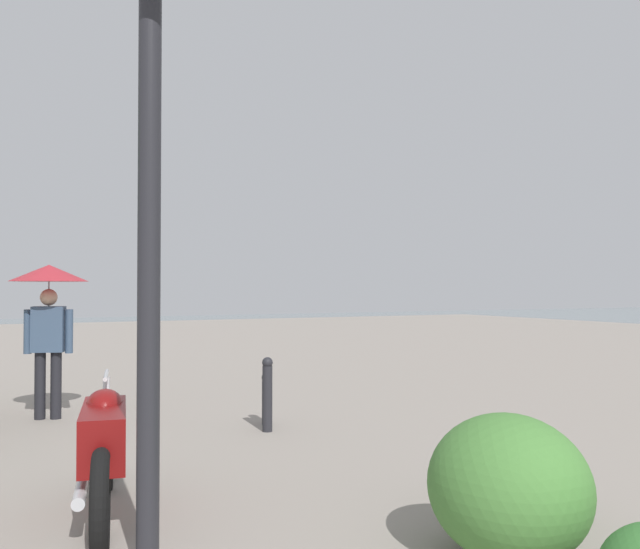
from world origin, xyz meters
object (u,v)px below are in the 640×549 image
at_px(motorcycle, 103,448).
at_px(pedestrian, 49,297).
at_px(lamppost, 150,139).
at_px(bollard_near, 267,393).
at_px(bollard_mid, 267,397).

distance_m(motorcycle, pedestrian, 4.33).
xyz_separation_m(lamppost, pedestrian, (5.38, 0.14, -1.04)).
height_order(motorcycle, bollard_near, motorcycle).
height_order(lamppost, pedestrian, lamppost).
bearing_deg(motorcycle, lamppost, -176.22).
bearing_deg(bollard_near, pedestrian, 48.76).
distance_m(bollard_near, bollard_mid, 0.44).
relative_size(lamppost, bollard_near, 4.45).
bearing_deg(bollard_near, lamppost, 147.40).
relative_size(motorcycle, bollard_near, 2.42).
xyz_separation_m(pedestrian, bollard_near, (-2.01, -2.29, -1.14)).
distance_m(motorcycle, bollard_mid, 3.51).
xyz_separation_m(motorcycle, bollard_near, (2.18, -2.23, -0.04)).
relative_size(pedestrian, bollard_near, 2.28).
bearing_deg(pedestrian, bollard_near, -131.24).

